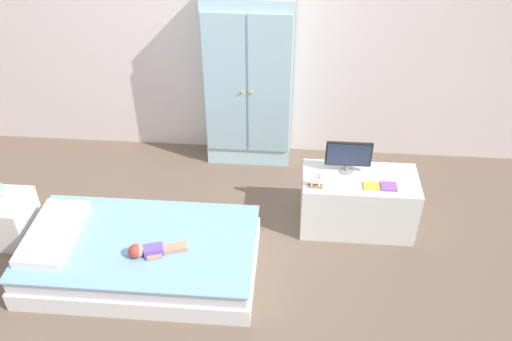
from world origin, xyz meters
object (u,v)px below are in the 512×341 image
at_px(bed, 142,255).
at_px(book_yellow, 371,186).
at_px(tv_monitor, 349,155).
at_px(tv_stand, 358,202).
at_px(nightstand, 6,219).
at_px(doll, 147,250).
at_px(wardrobe, 249,83).
at_px(book_purple, 389,186).
at_px(rocking_horse_toy, 317,180).

xyz_separation_m(bed, book_yellow, (1.61, 0.50, 0.34)).
bearing_deg(tv_monitor, tv_stand, -34.98).
relative_size(nightstand, book_yellow, 3.29).
bearing_deg(nightstand, bed, -12.74).
xyz_separation_m(nightstand, tv_monitor, (2.53, 0.42, 0.43)).
bearing_deg(doll, wardrobe, 70.81).
distance_m(nightstand, book_purple, 2.85).
bearing_deg(rocking_horse_toy, tv_stand, 21.12).
height_order(nightstand, wardrobe, wardrobe).
bearing_deg(nightstand, tv_stand, 7.45).
bearing_deg(book_yellow, bed, -162.90).
height_order(nightstand, tv_monitor, tv_monitor).
bearing_deg(doll, tv_stand, 26.01).
bearing_deg(book_yellow, rocking_horse_toy, -175.35).
xyz_separation_m(tv_stand, rocking_horse_toy, (-0.33, -0.13, 0.29)).
bearing_deg(doll, book_purple, 20.48).
xyz_separation_m(rocking_horse_toy, book_purple, (0.52, 0.03, -0.05)).
bearing_deg(book_yellow, nightstand, -174.75).
xyz_separation_m(doll, tv_monitor, (1.35, 0.78, 0.30)).
xyz_separation_m(bed, tv_monitor, (1.44, 0.66, 0.48)).
xyz_separation_m(doll, wardrobe, (0.55, 1.57, 0.45)).
xyz_separation_m(rocking_horse_toy, book_yellow, (0.40, 0.03, -0.06)).
distance_m(bed, book_yellow, 1.72).
bearing_deg(wardrobe, nightstand, -145.13).
distance_m(tv_stand, rocking_horse_toy, 0.46).
bearing_deg(tv_stand, tv_monitor, 145.02).
xyz_separation_m(bed, tv_stand, (1.54, 0.59, 0.10)).
xyz_separation_m(doll, book_purple, (1.65, 0.62, 0.16)).
relative_size(bed, nightstand, 4.35).
bearing_deg(tv_stand, wardrobe, 136.81).
bearing_deg(tv_stand, book_yellow, -56.32).
distance_m(doll, book_purple, 1.77).
xyz_separation_m(tv_stand, book_purple, (0.19, -0.10, 0.24)).
relative_size(bed, book_yellow, 14.28).
xyz_separation_m(bed, doll, (0.09, -0.12, 0.17)).
relative_size(doll, tv_monitor, 1.14).
bearing_deg(book_purple, bed, -164.06).
relative_size(bed, book_purple, 14.02).
bearing_deg(book_purple, wardrobe, 139.14).
relative_size(wardrobe, tv_stand, 1.77).
bearing_deg(book_yellow, wardrobe, 135.71).
bearing_deg(book_purple, nightstand, -174.98).
distance_m(bed, tv_stand, 1.66).
height_order(nightstand, book_yellow, book_yellow).
bearing_deg(tv_monitor, doll, -149.93).
relative_size(tv_stand, tv_monitor, 2.53).
xyz_separation_m(bed, nightstand, (-1.09, 0.25, 0.05)).
bearing_deg(book_purple, doll, -159.52).
height_order(wardrobe, tv_stand, wardrobe).
height_order(wardrobe, book_purple, wardrobe).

